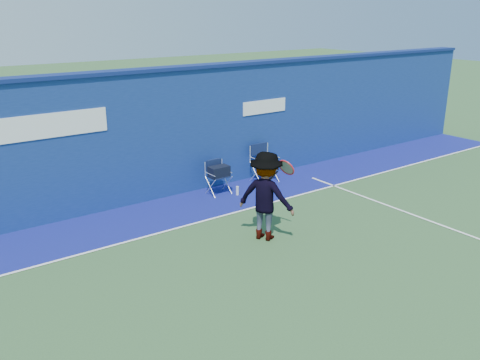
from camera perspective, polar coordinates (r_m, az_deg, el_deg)
ground at (r=8.37m, az=4.51°, el=-12.55°), size 80.00×80.00×0.00m
stadium_wall at (r=11.94m, az=-11.63°, el=4.76°), size 24.00×0.50×3.08m
out_of_bounds_strip at (r=11.46m, az=-8.82°, el=-3.79°), size 24.00×1.80×0.01m
court_lines at (r=8.76m, az=1.95°, el=-10.87°), size 24.00×12.00×0.01m
directors_chair_left at (r=12.46m, az=-2.44°, el=-0.01°), size 0.49×0.46×0.84m
directors_chair_right at (r=13.42m, az=2.74°, el=1.13°), size 0.58×0.52×0.98m
water_bottle at (r=12.43m, az=-0.30°, el=-1.22°), size 0.07×0.07×0.23m
tennis_player at (r=9.87m, az=2.93°, el=-1.80°), size 1.13×1.32×1.77m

